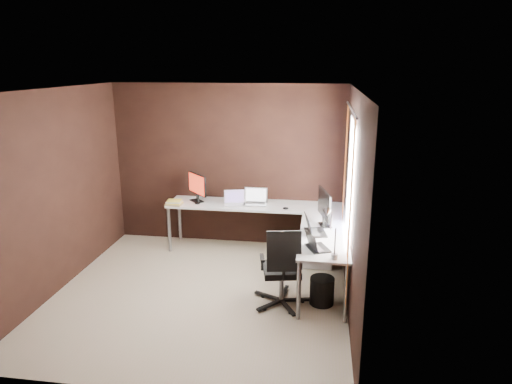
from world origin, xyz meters
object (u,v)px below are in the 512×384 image
drawer_pedestal (318,243)px  laptop_black_small (316,245)px  desk_lamp (330,227)px  laptop_white (235,201)px  office_chair (282,282)px  book_stack (174,203)px  laptop_black_big (313,229)px  laptop_silver (256,200)px  monitor_left (197,186)px  monitor_right (324,206)px  wastebasket (322,291)px

drawer_pedestal → laptop_black_small: bearing=-91.2°
laptop_black_small → desk_lamp: bearing=-165.8°
laptop_white → office_chair: (0.86, -1.57, -0.49)m
office_chair → book_stack: bearing=129.7°
laptop_black_big → drawer_pedestal: bearing=-16.0°
laptop_silver → laptop_black_small: 1.88m
laptop_black_big → office_chair: bearing=136.7°
laptop_black_small → office_chair: office_chair is taller
laptop_black_big → desk_lamp: size_ratio=0.71×
laptop_silver → monitor_left: bearing=178.4°
laptop_silver → office_chair: size_ratio=0.36×
monitor_left → drawer_pedestal: bearing=34.5°
laptop_black_big → laptop_black_small: (0.04, -0.50, -0.01)m
monitor_left → book_stack: monitor_left is taller
monitor_right → laptop_white: size_ratio=1.60×
desk_lamp → monitor_left: bearing=117.4°
drawer_pedestal → laptop_black_big: (-0.07, -0.75, 0.48)m
laptop_black_big → book_stack: (-2.09, 0.90, -0.02)m
drawer_pedestal → office_chair: 1.33m
monitor_right → desk_lamp: desk_lamp is taller
drawer_pedestal → laptop_white: bearing=166.6°
laptop_silver → laptop_black_big: bearing=-53.0°
book_stack → desk_lamp: size_ratio=0.45×
drawer_pedestal → monitor_right: (0.07, -0.45, 0.70)m
laptop_silver → laptop_black_big: laptop_silver is taller
office_chair → wastebasket: (0.47, 0.10, -0.12)m
monitor_left → laptop_silver: size_ratio=1.20×
drawer_pedestal → laptop_white: size_ratio=1.69×
office_chair → wastebasket: bearing=0.2°
drawer_pedestal → monitor_right: monitor_right is taller
drawer_pedestal → wastebasket: bearing=-86.6°
monitor_right → wastebasket: 1.11m
monitor_right → laptop_silver: (-1.02, 0.83, -0.22)m
drawer_pedestal → laptop_silver: 1.14m
desk_lamp → office_chair: size_ratio=0.55×
monitor_right → laptop_black_big: 0.39m
laptop_white → laptop_black_small: bearing=-65.2°
drawer_pedestal → laptop_silver: (-0.96, 0.38, 0.48)m
book_stack → office_chair: 2.31m
book_stack → monitor_right: bearing=-15.1°
drawer_pedestal → monitor_left: size_ratio=1.39×
laptop_black_small → laptop_black_big: bearing=-18.6°
book_stack → office_chair: bearing=-39.0°
laptop_white → laptop_black_small: size_ratio=0.98×
monitor_left → wastebasket: bearing=7.2°
monitor_left → laptop_black_big: bearing=14.0°
desk_lamp → wastebasket: desk_lamp is taller
desk_lamp → office_chair: (-0.52, 0.16, -0.78)m
laptop_white → desk_lamp: size_ratio=0.65×
book_stack → wastebasket: (2.23, -1.33, -0.60)m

